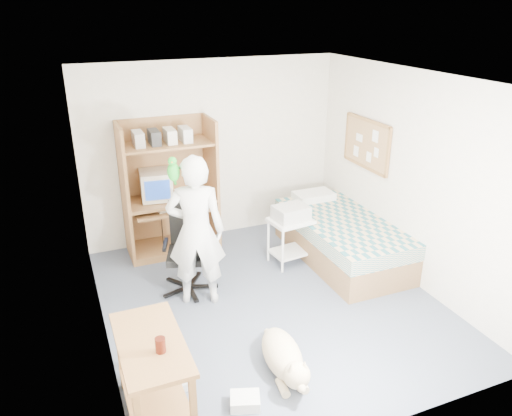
# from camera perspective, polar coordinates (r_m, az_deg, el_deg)

# --- Properties ---
(floor) EXTENTS (4.00, 4.00, 0.00)m
(floor) POSITION_cam_1_polar(r_m,az_deg,el_deg) (5.81, 1.58, -10.65)
(floor) COLOR #4B5566
(floor) RESTS_ON ground
(wall_back) EXTENTS (3.60, 0.02, 2.50)m
(wall_back) POSITION_cam_1_polar(r_m,az_deg,el_deg) (7.01, -4.99, 6.47)
(wall_back) COLOR silver
(wall_back) RESTS_ON floor
(wall_right) EXTENTS (0.02, 4.00, 2.50)m
(wall_right) POSITION_cam_1_polar(r_m,az_deg,el_deg) (6.15, 17.26, 3.21)
(wall_right) COLOR silver
(wall_right) RESTS_ON floor
(wall_left) EXTENTS (0.02, 4.00, 2.50)m
(wall_left) POSITION_cam_1_polar(r_m,az_deg,el_deg) (4.84, -18.15, -2.15)
(wall_left) COLOR silver
(wall_left) RESTS_ON floor
(ceiling) EXTENTS (3.60, 4.00, 0.02)m
(ceiling) POSITION_cam_1_polar(r_m,az_deg,el_deg) (4.91, 1.90, 14.58)
(ceiling) COLOR white
(ceiling) RESTS_ON wall_back
(computer_hutch) EXTENTS (1.20, 0.63, 1.80)m
(computer_hutch) POSITION_cam_1_polar(r_m,az_deg,el_deg) (6.73, -9.86, 1.68)
(computer_hutch) COLOR brown
(computer_hutch) RESTS_ON floor
(bed) EXTENTS (1.02, 2.02, 0.66)m
(bed) POSITION_cam_1_polar(r_m,az_deg,el_deg) (6.69, 9.69, -3.42)
(bed) COLOR brown
(bed) RESTS_ON floor
(side_desk) EXTENTS (0.50, 1.00, 0.75)m
(side_desk) POSITION_cam_1_polar(r_m,az_deg,el_deg) (4.22, -11.69, -17.47)
(side_desk) COLOR brown
(side_desk) RESTS_ON floor
(corkboard) EXTENTS (0.04, 0.94, 0.66)m
(corkboard) POSITION_cam_1_polar(r_m,az_deg,el_deg) (6.76, 12.51, 7.17)
(corkboard) COLOR olive
(corkboard) RESTS_ON wall_right
(office_chair) EXTENTS (0.59, 0.60, 1.04)m
(office_chair) POSITION_cam_1_polar(r_m,az_deg,el_deg) (5.94, -7.76, -5.87)
(office_chair) COLOR black
(office_chair) RESTS_ON floor
(person) EXTENTS (0.73, 0.60, 1.73)m
(person) POSITION_cam_1_polar(r_m,az_deg,el_deg) (5.46, -6.87, -2.67)
(person) COLOR silver
(person) RESTS_ON floor
(parrot) EXTENTS (0.13, 0.22, 0.35)m
(parrot) POSITION_cam_1_polar(r_m,az_deg,el_deg) (5.17, -9.44, 4.27)
(parrot) COLOR #138725
(parrot) RESTS_ON person
(dog) EXTENTS (0.41, 1.04, 0.39)m
(dog) POSITION_cam_1_polar(r_m,az_deg,el_deg) (4.77, 3.23, -16.62)
(dog) COLOR tan
(dog) RESTS_ON floor
(printer_cart) EXTENTS (0.56, 0.47, 0.62)m
(printer_cart) POSITION_cam_1_polar(r_m,az_deg,el_deg) (6.44, 3.95, -2.99)
(printer_cart) COLOR white
(printer_cart) RESTS_ON floor
(printer) EXTENTS (0.46, 0.37, 0.18)m
(printer) POSITION_cam_1_polar(r_m,az_deg,el_deg) (6.32, 4.02, -0.55)
(printer) COLOR #B5B5B0
(printer) RESTS_ON printer_cart
(crt_monitor) EXTENTS (0.44, 0.46, 0.38)m
(crt_monitor) POSITION_cam_1_polar(r_m,az_deg,el_deg) (6.66, -11.36, 2.60)
(crt_monitor) COLOR beige
(crt_monitor) RESTS_ON computer_hutch
(keyboard) EXTENTS (0.47, 0.22, 0.03)m
(keyboard) POSITION_cam_1_polar(r_m,az_deg,el_deg) (6.65, -9.35, 0.04)
(keyboard) COLOR beige
(keyboard) RESTS_ON computer_hutch
(pencil_cup) EXTENTS (0.08, 0.08, 0.12)m
(pencil_cup) POSITION_cam_1_polar(r_m,az_deg,el_deg) (6.74, -6.56, 1.88)
(pencil_cup) COLOR gold
(pencil_cup) RESTS_ON computer_hutch
(drink_glass) EXTENTS (0.08, 0.08, 0.12)m
(drink_glass) POSITION_cam_1_polar(r_m,az_deg,el_deg) (3.92, -10.87, -15.13)
(drink_glass) COLOR #3B1109
(drink_glass) RESTS_ON side_desk
(floor_box_a) EXTENTS (0.30, 0.27, 0.10)m
(floor_box_a) POSITION_cam_1_polar(r_m,az_deg,el_deg) (4.53, -1.26, -21.19)
(floor_box_a) COLOR silver
(floor_box_a) RESTS_ON floor
(floor_box_b) EXTENTS (0.22, 0.25, 0.08)m
(floor_box_b) POSITION_cam_1_polar(r_m,az_deg,el_deg) (4.76, -8.93, -19.08)
(floor_box_b) COLOR #BBBCB6
(floor_box_b) RESTS_ON floor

